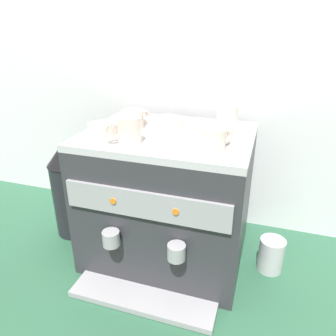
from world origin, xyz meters
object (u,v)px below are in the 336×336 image
Objects in this scene: ceramic_cup_1 at (215,139)px; ceramic_cup_3 at (227,116)px; ceramic_bowl_0 at (165,124)px; ceramic_cup_2 at (128,130)px; ceramic_bowl_2 at (103,130)px; espresso_machine at (168,198)px; ceramic_cup_0 at (134,119)px; milk_pitcher at (271,255)px; ceramic_bowl_1 at (214,132)px; coffee_grinder at (70,187)px.

ceramic_cup_1 is 0.27m from ceramic_cup_3.
ceramic_cup_1 is 0.74× the size of ceramic_bowl_0.
ceramic_cup_2 is at bearing -174.58° from ceramic_cup_1.
ceramic_cup_3 is 1.15× the size of ceramic_bowl_2.
espresso_machine is 5.39× the size of ceramic_cup_0.
ceramic_cup_3 is 0.54m from milk_pitcher.
ceramic_cup_2 is at bearing -130.92° from ceramic_cup_3.
ceramic_cup_3 is 0.17m from ceramic_bowl_1.
ceramic_cup_1 is 0.73× the size of milk_pitcher.
coffee_grinder is at bearing -178.05° from ceramic_cup_0.
milk_pitcher is at bearing 0.62° from coffee_grinder.
milk_pitcher is at bearing 3.34° from espresso_machine.
ceramic_cup_1 is 0.25m from ceramic_bowl_0.
ceramic_cup_0 reaches higher than milk_pitcher.
ceramic_cup_1 is (0.18, -0.11, 0.28)m from espresso_machine.
espresso_machine is 4.45× the size of ceramic_bowl_1.
ceramic_bowl_1 is 1.29× the size of ceramic_bowl_2.
ceramic_bowl_1 is at bearing 28.05° from ceramic_cup_2.
ceramic_cup_3 is 0.89× the size of ceramic_bowl_1.
ceramic_cup_2 reaches higher than ceramic_bowl_1.
ceramic_cup_0 reaches higher than coffee_grinder.
ceramic_bowl_0 is (-0.20, -0.13, -0.02)m from ceramic_cup_3.
espresso_machine is 0.43m from milk_pitcher.
ceramic_bowl_1 is 0.51m from milk_pitcher.
ceramic_bowl_1 is (0.29, -0.03, -0.01)m from ceramic_cup_0.
ceramic_cup_2 is (-0.26, -0.03, 0.01)m from ceramic_cup_1.
ceramic_bowl_1 is at bearing -173.02° from milk_pitcher.
ceramic_cup_1 is at bearing -11.44° from coffee_grinder.
ceramic_cup_0 is 1.07× the size of ceramic_bowl_2.
ceramic_cup_1 is at bearing -23.17° from ceramic_cup_0.
milk_pitcher is at bearing 32.04° from ceramic_cup_1.
ceramic_cup_2 is (0.05, -0.16, 0.01)m from ceramic_cup_0.
ceramic_bowl_1 is at bearing -2.05° from espresso_machine.
ceramic_bowl_1 is at bearing 12.59° from ceramic_bowl_2.
coffee_grinder is 3.27× the size of milk_pitcher.
ceramic_bowl_0 is at bearing 6.00° from ceramic_cup_0.
ceramic_bowl_1 is at bearing -13.17° from ceramic_bowl_0.
ceramic_cup_0 is (-0.13, 0.02, 0.28)m from espresso_machine.
ceramic_cup_0 is 0.97× the size of ceramic_cup_2.
milk_pitcher is (0.21, 0.13, -0.47)m from ceramic_cup_1.
ceramic_bowl_0 is at bearing 143.75° from ceramic_cup_1.
ceramic_cup_3 is (0.31, 0.14, 0.00)m from ceramic_cup_0.
espresso_machine is at bearing -61.42° from ceramic_bowl_0.
milk_pitcher is (0.59, 0.11, -0.45)m from ceramic_bowl_2.
espresso_machine is at bearing -136.95° from ceramic_cup_3.
ceramic_cup_0 reaches higher than ceramic_bowl_0.
espresso_machine reaches higher than milk_pitcher.
ceramic_cup_2 is at bearing -151.95° from ceramic_bowl_1.
ceramic_cup_2 is 0.40m from ceramic_cup_3.
ceramic_cup_2 is at bearing -23.12° from coffee_grinder.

